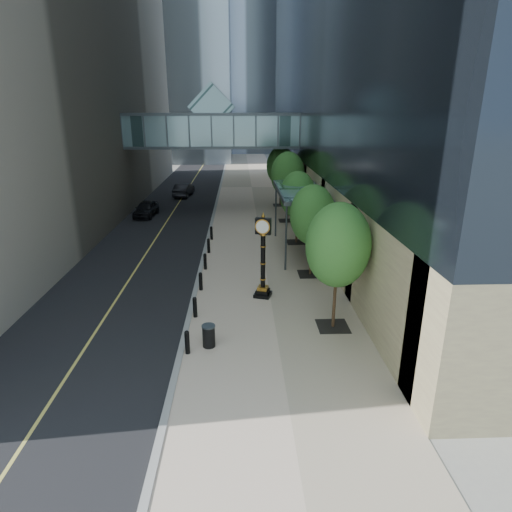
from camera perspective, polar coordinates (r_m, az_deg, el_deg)
The scene contains 14 objects.
ground at distance 16.91m, azimuth -0.03°, elevation -14.59°, with size 320.00×320.00×0.00m, color gray.
road at distance 55.27m, azimuth -9.00°, elevation 8.96°, with size 8.00×180.00×0.02m, color black.
sidewalk at distance 54.91m, azimuth -0.58°, elevation 9.15°, with size 8.00×180.00×0.06m, color #C6AF98.
curb at distance 54.94m, azimuth -4.80°, elevation 9.09°, with size 0.25×180.00×0.07m, color gray.
distant_tower_c at distance 136.19m, azimuth -5.09°, elevation 28.63°, with size 22.00×22.00×65.00m, color #96ABBC.
skywalk at distance 42.20m, azimuth -5.79°, elevation 16.61°, with size 17.00×4.20×5.80m.
entrance_canopy at distance 28.84m, azimuth 5.90°, elevation 8.54°, with size 3.00×8.00×4.38m.
bollard_row at distance 24.82m, azimuth -7.07°, elevation -2.07°, with size 0.20×16.20×0.90m.
street_trees at distance 31.56m, azimuth 5.42°, elevation 8.88°, with size 2.91×28.82×5.98m.
street_clock at distance 21.86m, azimuth 0.94°, elevation -0.79°, with size 1.03×1.03×4.39m.
trash_bin at distance 17.97m, azimuth -6.31°, elevation -10.62°, with size 0.52×0.52×0.90m, color black.
pedestrian at distance 24.91m, azimuth 9.16°, elevation -1.09°, with size 0.63×0.41×1.72m, color beige.
car_near at distance 40.81m, azimuth -14.44°, elevation 6.12°, with size 1.66×4.12×1.40m, color black.
car_far at distance 49.79m, azimuth -9.60°, elevation 8.71°, with size 1.55×4.43×1.46m, color black.
Camera 1 is at (-0.53, -14.10, 9.33)m, focal length 30.00 mm.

